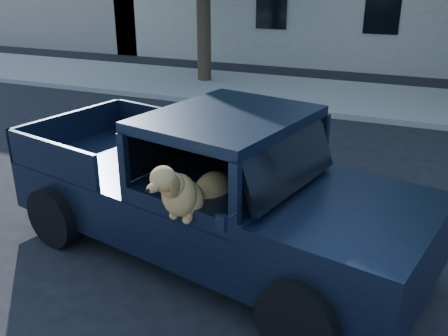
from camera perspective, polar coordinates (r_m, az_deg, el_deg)
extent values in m
plane|color=black|center=(6.94, -5.27, -9.44)|extent=(120.00, 120.00, 0.00)
cube|color=gray|center=(15.09, 11.20, 8.11)|extent=(60.00, 4.00, 0.15)
cylinder|color=#332619|center=(16.36, -2.34, 17.11)|extent=(0.44, 0.44, 4.40)
cube|color=black|center=(6.60, -1.48, -4.42)|extent=(5.89, 3.31, 0.70)
cube|color=black|center=(5.57, 15.09, -5.49)|extent=(2.03, 2.44, 0.17)
cube|color=black|center=(5.99, 0.46, 5.67)|extent=(2.07, 2.37, 0.13)
cube|color=black|center=(5.69, 7.62, 0.57)|extent=(0.67, 1.85, 0.60)
cube|color=black|center=(5.91, -0.54, -5.56)|extent=(0.70, 0.70, 0.41)
cube|color=black|center=(4.73, -0.33, -6.30)|extent=(0.12, 0.08, 0.17)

